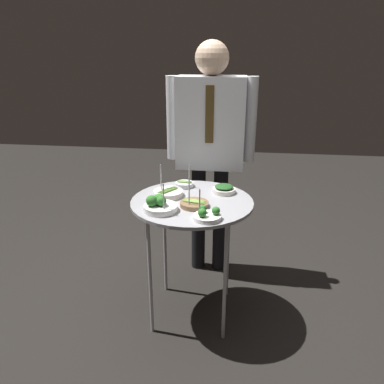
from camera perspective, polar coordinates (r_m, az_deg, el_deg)
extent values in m
plane|color=black|center=(2.45, 0.00, -17.68)|extent=(8.00, 8.00, 0.00)
cylinder|color=#939399|center=(2.08, 0.00, -1.52)|extent=(0.68, 0.68, 0.02)
cylinder|color=#B7B7BC|center=(2.06, 5.04, -13.63)|extent=(0.02, 0.02, 0.73)
cylinder|color=#B7B7BC|center=(2.11, -6.40, -12.78)|extent=(0.02, 0.02, 0.73)
cylinder|color=#B7B7BC|center=(2.41, 5.52, -8.17)|extent=(0.02, 0.02, 0.73)
cylinder|color=#B7B7BC|center=(2.45, -4.15, -7.58)|extent=(0.02, 0.02, 0.73)
cylinder|color=brown|center=(1.99, 0.35, -1.86)|extent=(0.15, 0.15, 0.02)
ellipsoid|color=#7AA847|center=(2.00, 0.50, -1.25)|extent=(0.13, 0.04, 0.01)
ellipsoid|color=#7AA847|center=(1.99, 0.40, -1.36)|extent=(0.13, 0.04, 0.01)
ellipsoid|color=#7AA847|center=(1.98, 0.30, -1.46)|extent=(0.13, 0.04, 0.01)
ellipsoid|color=#7AA847|center=(1.97, 0.20, -1.57)|extent=(0.13, 0.04, 0.01)
cylinder|color=#ADADB2|center=(1.93, -0.51, -0.12)|extent=(0.01, 0.01, 0.17)
cylinder|color=silver|center=(2.28, -1.14, 1.16)|extent=(0.11, 0.11, 0.03)
ellipsoid|color=#5B8938|center=(2.28, -1.07, 1.67)|extent=(0.10, 0.02, 0.01)
ellipsoid|color=#5B8938|center=(2.27, -1.14, 1.58)|extent=(0.10, 0.02, 0.01)
ellipsoid|color=#5B8938|center=(2.26, -1.22, 1.50)|extent=(0.10, 0.02, 0.01)
cylinder|color=#ADADB2|center=(2.25, -0.43, 2.45)|extent=(0.01, 0.01, 0.14)
cylinder|color=silver|center=(2.19, 4.88, 0.22)|extent=(0.13, 0.13, 0.03)
ellipsoid|color=#1E4C1E|center=(2.18, 4.90, 0.83)|extent=(0.11, 0.11, 0.02)
cylinder|color=white|center=(1.94, -4.78, -2.47)|extent=(0.18, 0.18, 0.03)
sphere|color=#2D7028|center=(1.92, -4.74, -1.38)|extent=(0.05, 0.05, 0.05)
sphere|color=#2D7028|center=(1.94, -4.67, -1.28)|extent=(0.04, 0.04, 0.04)
sphere|color=#2D7028|center=(1.93, -5.10, -1.13)|extent=(0.06, 0.06, 0.06)
sphere|color=#2D7028|center=(1.91, -6.16, -1.34)|extent=(0.06, 0.06, 0.06)
sphere|color=#2D7028|center=(1.91, -4.73, -1.36)|extent=(0.05, 0.05, 0.05)
cylinder|color=#ADADB2|center=(1.87, -4.35, -1.07)|extent=(0.01, 0.01, 0.17)
cylinder|color=silver|center=(2.13, -3.65, -0.21)|extent=(0.17, 0.17, 0.03)
ellipsoid|color=#5B8938|center=(2.12, -3.37, 0.20)|extent=(0.09, 0.12, 0.01)
ellipsoid|color=#5B8938|center=(2.12, -3.57, 0.27)|extent=(0.09, 0.12, 0.01)
ellipsoid|color=#5B8938|center=(2.13, -3.76, 0.33)|extent=(0.09, 0.12, 0.01)
ellipsoid|color=#5B8938|center=(2.14, -3.96, 0.39)|extent=(0.09, 0.12, 0.01)
cylinder|color=#ADADB2|center=(2.13, -4.75, 1.89)|extent=(0.01, 0.01, 0.18)
cylinder|color=white|center=(1.84, 2.32, -3.86)|extent=(0.14, 0.14, 0.02)
sphere|color=#2D7028|center=(1.84, 3.66, -2.86)|extent=(0.04, 0.04, 0.04)
sphere|color=#2D7028|center=(1.86, 1.62, -2.59)|extent=(0.04, 0.04, 0.04)
sphere|color=#2D7028|center=(1.81, 1.57, -3.18)|extent=(0.04, 0.04, 0.04)
cylinder|color=#ADADB2|center=(1.81, 1.17, -1.92)|extent=(0.01, 0.01, 0.16)
cylinder|color=black|center=(2.70, 0.99, -4.02)|extent=(0.10, 0.10, 0.79)
cylinder|color=black|center=(2.69, 4.28, -4.19)|extent=(0.10, 0.10, 0.79)
cube|color=silver|center=(2.48, 2.89, 10.46)|extent=(0.44, 0.21, 0.59)
cube|color=#4C3819|center=(2.36, 2.70, 11.68)|extent=(0.05, 0.01, 0.35)
cylinder|color=silver|center=(2.51, -3.06, 11.12)|extent=(0.07, 0.07, 0.54)
cylinder|color=silver|center=(2.47, 8.96, 10.75)|extent=(0.07, 0.07, 0.54)
sphere|color=#D1AD8E|center=(2.44, 3.07, 19.76)|extent=(0.21, 0.21, 0.21)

